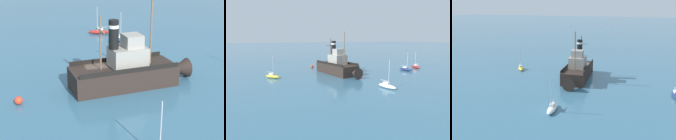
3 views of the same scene
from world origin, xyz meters
The scene contains 6 objects.
ground_plane centered at (0.00, 0.00, 0.00)m, with size 600.00×600.00×0.00m, color #38667F.
old_tugboat centered at (1.13, 3.58, 1.83)m, with size 5.80×14.70×9.90m.
sailboat_navy centered at (-17.01, 7.30, 0.43)m, with size 1.81×3.94×4.90m.
sailboat_white centered at (-0.41, 19.41, 0.43)m, with size 1.66×3.92×4.90m.
sailboat_yellow centered at (15.76, 1.55, 0.43)m, with size 3.14×3.71×4.90m.
mooring_buoy centered at (3.24, -8.65, 0.43)m, with size 0.86×0.86×0.86m, color red.
Camera 3 is at (-13.43, 47.55, 14.37)m, focal length 38.00 mm.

